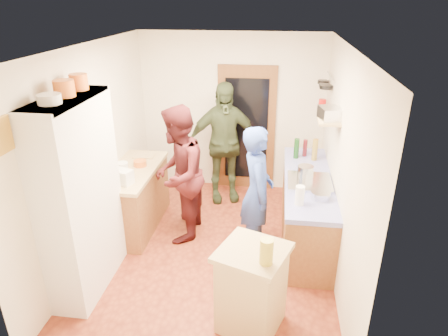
% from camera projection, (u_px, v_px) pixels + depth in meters
% --- Properties ---
extents(floor, '(3.00, 4.00, 0.02)m').
position_uv_depth(floor, '(213.00, 250.00, 5.30)').
color(floor, brown).
rests_on(floor, ground).
extents(ceiling, '(3.00, 4.00, 0.02)m').
position_uv_depth(ceiling, '(210.00, 45.00, 4.25)').
color(ceiling, silver).
rests_on(ceiling, ground).
extents(wall_back, '(3.00, 0.02, 2.60)m').
position_uv_depth(wall_back, '(232.00, 113.00, 6.60)').
color(wall_back, silver).
rests_on(wall_back, ground).
extents(wall_front, '(3.00, 0.02, 2.60)m').
position_uv_depth(wall_front, '(167.00, 261.00, 2.95)').
color(wall_front, silver).
rests_on(wall_front, ground).
extents(wall_left, '(0.02, 4.00, 2.60)m').
position_uv_depth(wall_left, '(92.00, 153.00, 4.96)').
color(wall_left, silver).
rests_on(wall_left, ground).
extents(wall_right, '(0.02, 4.00, 2.60)m').
position_uv_depth(wall_right, '(341.00, 166.00, 4.58)').
color(wall_right, silver).
rests_on(wall_right, ground).
extents(door_frame, '(0.95, 0.06, 2.10)m').
position_uv_depth(door_frame, '(246.00, 129.00, 6.63)').
color(door_frame, brown).
rests_on(door_frame, ground).
extents(door_glass, '(0.70, 0.02, 1.70)m').
position_uv_depth(door_glass, '(246.00, 130.00, 6.60)').
color(door_glass, black).
rests_on(door_glass, door_frame).
extents(hutch_body, '(0.40, 1.20, 2.20)m').
position_uv_depth(hutch_body, '(81.00, 198.00, 4.29)').
color(hutch_body, white).
rests_on(hutch_body, ground).
extents(hutch_top_shelf, '(0.40, 1.14, 0.04)m').
position_uv_depth(hutch_top_shelf, '(65.00, 99.00, 3.85)').
color(hutch_top_shelf, white).
rests_on(hutch_top_shelf, hutch_body).
extents(plate_stack, '(0.21, 0.21, 0.09)m').
position_uv_depth(plate_stack, '(49.00, 99.00, 3.60)').
color(plate_stack, white).
rests_on(plate_stack, hutch_top_shelf).
extents(orange_pot_a, '(0.20, 0.20, 0.16)m').
position_uv_depth(orange_pot_a, '(64.00, 88.00, 3.83)').
color(orange_pot_a, orange).
rests_on(orange_pot_a, hutch_top_shelf).
extents(orange_pot_b, '(0.19, 0.19, 0.17)m').
position_uv_depth(orange_pot_b, '(79.00, 82.00, 4.11)').
color(orange_pot_b, orange).
rests_on(orange_pot_b, hutch_top_shelf).
extents(left_counter_base, '(0.60, 1.40, 0.85)m').
position_uv_depth(left_counter_base, '(135.00, 200.00, 5.68)').
color(left_counter_base, brown).
rests_on(left_counter_base, ground).
extents(left_counter_top, '(0.64, 1.44, 0.05)m').
position_uv_depth(left_counter_top, '(132.00, 171.00, 5.50)').
color(left_counter_top, tan).
rests_on(left_counter_top, left_counter_base).
extents(toaster, '(0.28, 0.23, 0.18)m').
position_uv_depth(toaster, '(123.00, 177.00, 5.04)').
color(toaster, white).
rests_on(toaster, left_counter_top).
extents(kettle, '(0.17, 0.17, 0.18)m').
position_uv_depth(kettle, '(122.00, 169.00, 5.28)').
color(kettle, white).
rests_on(kettle, left_counter_top).
extents(orange_bowl, '(0.20, 0.20, 0.08)m').
position_uv_depth(orange_bowl, '(140.00, 163.00, 5.58)').
color(orange_bowl, orange).
rests_on(orange_bowl, left_counter_top).
extents(chopping_board, '(0.31, 0.23, 0.02)m').
position_uv_depth(chopping_board, '(144.00, 156.00, 5.91)').
color(chopping_board, tan).
rests_on(chopping_board, left_counter_top).
extents(right_counter_base, '(0.60, 2.20, 0.84)m').
position_uv_depth(right_counter_base, '(306.00, 210.00, 5.43)').
color(right_counter_base, brown).
rests_on(right_counter_base, ground).
extents(right_counter_top, '(0.62, 2.22, 0.06)m').
position_uv_depth(right_counter_top, '(308.00, 180.00, 5.25)').
color(right_counter_top, '#201EB1').
rests_on(right_counter_top, right_counter_base).
extents(hob, '(0.55, 0.58, 0.04)m').
position_uv_depth(hob, '(310.00, 182.00, 5.07)').
color(hob, silver).
rests_on(hob, right_counter_top).
extents(pot_on_hob, '(0.21, 0.21, 0.13)m').
position_uv_depth(pot_on_hob, '(306.00, 171.00, 5.17)').
color(pot_on_hob, silver).
rests_on(pot_on_hob, hob).
extents(bottle_a, '(0.08, 0.08, 0.30)m').
position_uv_depth(bottle_a, '(296.00, 148.00, 5.80)').
color(bottle_a, '#143F14').
rests_on(bottle_a, right_counter_top).
extents(bottle_b, '(0.08, 0.08, 0.25)m').
position_uv_depth(bottle_b, '(305.00, 148.00, 5.89)').
color(bottle_b, '#591419').
rests_on(bottle_b, right_counter_top).
extents(bottle_c, '(0.08, 0.08, 0.32)m').
position_uv_depth(bottle_c, '(315.00, 150.00, 5.73)').
color(bottle_c, olive).
rests_on(bottle_c, right_counter_top).
extents(paper_towel, '(0.11, 0.11, 0.23)m').
position_uv_depth(paper_towel, '(300.00, 195.00, 4.53)').
color(paper_towel, white).
rests_on(paper_towel, right_counter_top).
extents(mixing_bowl, '(0.24, 0.24, 0.09)m').
position_uv_depth(mixing_bowl, '(320.00, 195.00, 4.68)').
color(mixing_bowl, silver).
rests_on(mixing_bowl, right_counter_top).
extents(island_base, '(0.71, 0.71, 0.86)m').
position_uv_depth(island_base, '(252.00, 291.00, 3.93)').
color(island_base, tan).
rests_on(island_base, ground).
extents(island_top, '(0.80, 0.80, 0.05)m').
position_uv_depth(island_top, '(253.00, 252.00, 3.75)').
color(island_top, tan).
rests_on(island_top, island_base).
extents(cutting_board, '(0.43, 0.38, 0.02)m').
position_uv_depth(cutting_board, '(250.00, 247.00, 3.80)').
color(cutting_board, white).
rests_on(cutting_board, island_top).
extents(oil_jar, '(0.16, 0.16, 0.25)m').
position_uv_depth(oil_jar, '(266.00, 251.00, 3.51)').
color(oil_jar, '#AD9E2D').
rests_on(oil_jar, island_top).
extents(pan_rail, '(0.02, 0.65, 0.02)m').
position_uv_depth(pan_rail, '(330.00, 75.00, 5.67)').
color(pan_rail, silver).
rests_on(pan_rail, wall_right).
extents(pan_hang_a, '(0.18, 0.18, 0.05)m').
position_uv_depth(pan_hang_a, '(326.00, 87.00, 5.57)').
color(pan_hang_a, black).
rests_on(pan_hang_a, pan_rail).
extents(pan_hang_b, '(0.16, 0.16, 0.05)m').
position_uv_depth(pan_hang_b, '(324.00, 85.00, 5.76)').
color(pan_hang_b, black).
rests_on(pan_hang_b, pan_rail).
extents(pan_hang_c, '(0.17, 0.17, 0.05)m').
position_uv_depth(pan_hang_c, '(323.00, 82.00, 5.94)').
color(pan_hang_c, black).
rests_on(pan_hang_c, pan_rail).
extents(wall_shelf, '(0.26, 0.42, 0.03)m').
position_uv_depth(wall_shelf, '(329.00, 121.00, 4.85)').
color(wall_shelf, tan).
rests_on(wall_shelf, wall_right).
extents(radio, '(0.28, 0.34, 0.15)m').
position_uv_depth(radio, '(329.00, 113.00, 4.81)').
color(radio, silver).
rests_on(radio, wall_shelf).
extents(ext_bracket, '(0.06, 0.10, 0.04)m').
position_uv_depth(ext_bracket, '(325.00, 113.00, 6.07)').
color(ext_bracket, black).
rests_on(ext_bracket, wall_right).
extents(fire_extinguisher, '(0.11, 0.11, 0.32)m').
position_uv_depth(fire_extinguisher, '(322.00, 110.00, 6.06)').
color(fire_extinguisher, red).
rests_on(fire_extinguisher, wall_right).
extents(picture_frame, '(0.03, 0.25, 0.30)m').
position_uv_depth(picture_frame, '(1.00, 136.00, 3.25)').
color(picture_frame, gold).
rests_on(picture_frame, wall_left).
extents(person_hob, '(0.50, 0.68, 1.70)m').
position_uv_depth(person_hob, '(260.00, 193.00, 4.94)').
color(person_hob, '#2F49A4').
rests_on(person_hob, ground).
extents(person_left, '(0.70, 0.90, 1.85)m').
position_uv_depth(person_left, '(181.00, 174.00, 5.29)').
color(person_left, '#411416').
rests_on(person_left, ground).
extents(person_back, '(1.22, 0.78, 1.93)m').
position_uv_depth(person_back, '(224.00, 143.00, 6.25)').
color(person_back, '#2F3921').
rests_on(person_back, ground).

